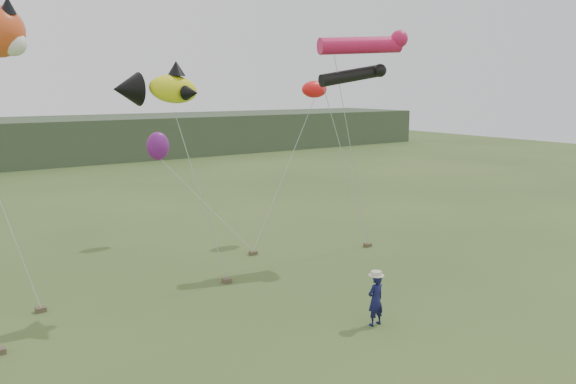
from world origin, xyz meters
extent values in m
plane|color=#385123|center=(0.00, 0.00, 0.00)|extent=(120.00, 120.00, 0.00)
cube|color=#2D3D28|center=(0.00, 45.00, 2.00)|extent=(90.00, 12.00, 4.00)
imported|color=#111341|center=(1.58, -0.74, 0.78)|extent=(0.58, 0.39, 1.56)
cube|color=brown|center=(-6.33, 5.92, 0.08)|extent=(0.30, 0.24, 0.16)
cube|color=brown|center=(-0.26, 4.99, 0.08)|extent=(0.30, 0.24, 0.16)
cube|color=brown|center=(7.06, 5.54, 0.08)|extent=(0.30, 0.24, 0.16)
cube|color=brown|center=(2.28, 7.36, 0.08)|extent=(0.30, 0.24, 0.16)
cone|color=black|center=(-6.22, 7.74, 9.42)|extent=(0.51, 0.62, 0.61)
cone|color=black|center=(-6.04, 8.65, 9.42)|extent=(0.51, 0.59, 0.58)
sphere|color=white|center=(-6.13, 7.92, 8.28)|extent=(0.81, 0.81, 0.81)
ellipsoid|color=yellow|center=(-2.28, 4.41, 6.85)|extent=(1.73, 0.80, 1.03)
cone|color=black|center=(-3.65, 4.76, 6.85)|extent=(0.87, 1.08, 1.03)
cone|color=black|center=(-2.17, 4.41, 7.48)|extent=(0.57, 0.57, 0.46)
cone|color=black|center=(-1.94, 3.84, 6.73)|extent=(0.61, 0.64, 0.46)
cone|color=black|center=(-1.94, 4.99, 6.73)|extent=(0.61, 0.64, 0.46)
cylinder|color=black|center=(5.56, 5.19, 7.36)|extent=(2.74, 0.90, 0.90)
sphere|color=black|center=(6.75, 4.76, 7.57)|extent=(0.53, 0.53, 0.53)
cylinder|color=#C51549|center=(5.82, 4.92, 8.53)|extent=(3.52, 1.53, 0.80)
sphere|color=#C51549|center=(7.37, 4.36, 8.80)|extent=(0.69, 0.69, 0.69)
ellipsoid|color=red|center=(6.50, 8.76, 6.82)|extent=(1.32, 0.77, 0.77)
ellipsoid|color=#6C1774|center=(0.05, 11.81, 4.32)|extent=(1.03, 0.69, 1.26)
camera|label=1|loc=(-9.37, -12.08, 6.89)|focal=35.00mm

